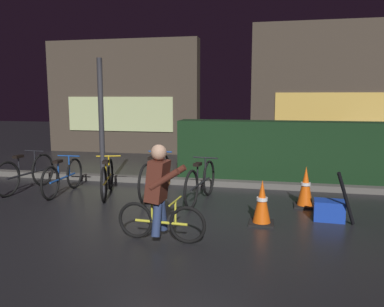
{
  "coord_description": "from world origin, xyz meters",
  "views": [
    {
      "loc": [
        1.55,
        -5.69,
        1.84
      ],
      "look_at": [
        0.2,
        0.6,
        0.9
      ],
      "focal_mm": 36.74,
      "sensor_mm": 36.0,
      "label": 1
    }
  ],
  "objects_px": {
    "blue_crate": "(329,210)",
    "traffic_cone_far": "(306,187)",
    "parked_bike_center_left": "(107,178)",
    "parked_bike_center_right": "(156,177)",
    "closed_umbrella": "(346,199)",
    "parked_bike_leftmost": "(26,173)",
    "traffic_cone_near": "(262,203)",
    "cyclist": "(159,192)",
    "parked_bike_right_mid": "(201,183)",
    "street_post": "(101,127)",
    "parked_bike_left_mid": "(63,177)"
  },
  "relations": [
    {
      "from": "parked_bike_right_mid",
      "to": "parked_bike_center_left",
      "type": "bearing_deg",
      "value": 95.4
    },
    {
      "from": "traffic_cone_near",
      "to": "parked_bike_right_mid",
      "type": "bearing_deg",
      "value": 137.34
    },
    {
      "from": "parked_bike_left_mid",
      "to": "cyclist",
      "type": "xyz_separation_m",
      "value": [
        2.49,
        -1.94,
        0.31
      ]
    },
    {
      "from": "traffic_cone_near",
      "to": "blue_crate",
      "type": "bearing_deg",
      "value": 22.22
    },
    {
      "from": "parked_bike_center_right",
      "to": "cyclist",
      "type": "distance_m",
      "value": 2.26
    },
    {
      "from": "closed_umbrella",
      "to": "blue_crate",
      "type": "bearing_deg",
      "value": -89.88
    },
    {
      "from": "parked_bike_right_mid",
      "to": "cyclist",
      "type": "relative_size",
      "value": 1.31
    },
    {
      "from": "parked_bike_leftmost",
      "to": "parked_bike_left_mid",
      "type": "distance_m",
      "value": 0.84
    },
    {
      "from": "parked_bike_center_left",
      "to": "traffic_cone_near",
      "type": "xyz_separation_m",
      "value": [
        2.87,
        -1.07,
        -0.01
      ]
    },
    {
      "from": "traffic_cone_near",
      "to": "traffic_cone_far",
      "type": "relative_size",
      "value": 0.96
    },
    {
      "from": "parked_bike_center_left",
      "to": "parked_bike_right_mid",
      "type": "height_order",
      "value": "parked_bike_right_mid"
    },
    {
      "from": "closed_umbrella",
      "to": "cyclist",
      "type": "bearing_deg",
      "value": -12.96
    },
    {
      "from": "street_post",
      "to": "traffic_cone_far",
      "type": "relative_size",
      "value": 3.71
    },
    {
      "from": "cyclist",
      "to": "traffic_cone_far",
      "type": "bearing_deg",
      "value": 49.36
    },
    {
      "from": "blue_crate",
      "to": "closed_umbrella",
      "type": "height_order",
      "value": "closed_umbrella"
    },
    {
      "from": "street_post",
      "to": "cyclist",
      "type": "bearing_deg",
      "value": -50.81
    },
    {
      "from": "street_post",
      "to": "closed_umbrella",
      "type": "height_order",
      "value": "street_post"
    },
    {
      "from": "traffic_cone_near",
      "to": "street_post",
      "type": "bearing_deg",
      "value": 157.02
    },
    {
      "from": "traffic_cone_far",
      "to": "street_post",
      "type": "bearing_deg",
      "value": 176.53
    },
    {
      "from": "traffic_cone_near",
      "to": "blue_crate",
      "type": "relative_size",
      "value": 1.49
    },
    {
      "from": "parked_bike_left_mid",
      "to": "parked_bike_center_left",
      "type": "height_order",
      "value": "parked_bike_center_left"
    },
    {
      "from": "parked_bike_right_mid",
      "to": "parked_bike_center_right",
      "type": "bearing_deg",
      "value": 84.34
    },
    {
      "from": "traffic_cone_near",
      "to": "cyclist",
      "type": "distance_m",
      "value": 1.59
    },
    {
      "from": "street_post",
      "to": "traffic_cone_near",
      "type": "bearing_deg",
      "value": -22.98
    },
    {
      "from": "blue_crate",
      "to": "cyclist",
      "type": "distance_m",
      "value": 2.64
    },
    {
      "from": "street_post",
      "to": "parked_bike_left_mid",
      "type": "bearing_deg",
      "value": -158.09
    },
    {
      "from": "parked_bike_right_mid",
      "to": "blue_crate",
      "type": "relative_size",
      "value": 3.71
    },
    {
      "from": "traffic_cone_near",
      "to": "parked_bike_leftmost",
      "type": "bearing_deg",
      "value": 166.7
    },
    {
      "from": "parked_bike_center_right",
      "to": "parked_bike_leftmost",
      "type": "bearing_deg",
      "value": 94.05
    },
    {
      "from": "street_post",
      "to": "traffic_cone_far",
      "type": "height_order",
      "value": "street_post"
    },
    {
      "from": "parked_bike_center_right",
      "to": "closed_umbrella",
      "type": "distance_m",
      "value": 3.32
    },
    {
      "from": "parked_bike_leftmost",
      "to": "parked_bike_center_right",
      "type": "height_order",
      "value": "parked_bike_center_right"
    },
    {
      "from": "parked_bike_leftmost",
      "to": "blue_crate",
      "type": "distance_m",
      "value": 5.61
    },
    {
      "from": "parked_bike_leftmost",
      "to": "traffic_cone_near",
      "type": "xyz_separation_m",
      "value": [
        4.59,
        -1.09,
        -0.03
      ]
    },
    {
      "from": "parked_bike_left_mid",
      "to": "parked_bike_right_mid",
      "type": "relative_size",
      "value": 0.93
    },
    {
      "from": "parked_bike_center_left",
      "to": "traffic_cone_far",
      "type": "xyz_separation_m",
      "value": [
        3.55,
        0.01,
        0.0
      ]
    },
    {
      "from": "traffic_cone_far",
      "to": "closed_umbrella",
      "type": "height_order",
      "value": "closed_umbrella"
    },
    {
      "from": "parked_bike_left_mid",
      "to": "closed_umbrella",
      "type": "relative_size",
      "value": 1.79
    },
    {
      "from": "parked_bike_right_mid",
      "to": "traffic_cone_near",
      "type": "relative_size",
      "value": 2.49
    },
    {
      "from": "traffic_cone_near",
      "to": "closed_umbrella",
      "type": "xyz_separation_m",
      "value": [
        1.17,
        0.15,
        0.08
      ]
    },
    {
      "from": "parked_bike_center_right",
      "to": "traffic_cone_far",
      "type": "distance_m",
      "value": 2.66
    },
    {
      "from": "parked_bike_center_left",
      "to": "parked_bike_center_right",
      "type": "distance_m",
      "value": 0.9
    },
    {
      "from": "parked_bike_center_right",
      "to": "traffic_cone_far",
      "type": "xyz_separation_m",
      "value": [
        2.66,
        -0.14,
        -0.03
      ]
    },
    {
      "from": "traffic_cone_far",
      "to": "blue_crate",
      "type": "height_order",
      "value": "traffic_cone_far"
    },
    {
      "from": "blue_crate",
      "to": "traffic_cone_far",
      "type": "bearing_deg",
      "value": 114.11
    },
    {
      "from": "traffic_cone_far",
      "to": "parked_bike_center_left",
      "type": "bearing_deg",
      "value": -179.88
    },
    {
      "from": "blue_crate",
      "to": "parked_bike_right_mid",
      "type": "bearing_deg",
      "value": 163.61
    },
    {
      "from": "blue_crate",
      "to": "closed_umbrella",
      "type": "xyz_separation_m",
      "value": [
        0.19,
        -0.25,
        0.25
      ]
    },
    {
      "from": "parked_bike_leftmost",
      "to": "blue_crate",
      "type": "height_order",
      "value": "parked_bike_leftmost"
    },
    {
      "from": "parked_bike_center_left",
      "to": "cyclist",
      "type": "distance_m",
      "value": 2.57
    }
  ]
}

